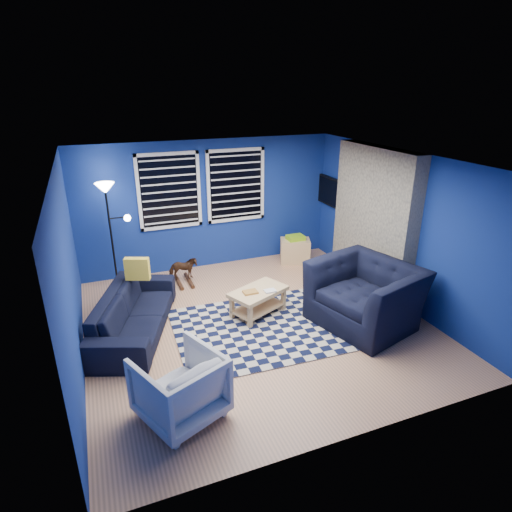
{
  "coord_description": "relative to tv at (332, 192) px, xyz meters",
  "views": [
    {
      "loc": [
        -2.11,
        -5.33,
        3.45
      ],
      "look_at": [
        0.11,
        0.3,
        1.0
      ],
      "focal_mm": 30.0,
      "sensor_mm": 36.0,
      "label": 1
    }
  ],
  "objects": [
    {
      "name": "ceiling",
      "position": [
        -2.45,
        -2.0,
        1.1
      ],
      "size": [
        5.0,
        5.0,
        0.0
      ],
      "primitive_type": "plane",
      "rotation": [
        3.14,
        0.0,
        0.0
      ],
      "color": "white",
      "rests_on": "wall_back"
    },
    {
      "name": "rocking_horse",
      "position": [
        -3.16,
        -0.16,
        -1.11
      ],
      "size": [
        0.31,
        0.54,
        0.43
      ],
      "primitive_type": "imported",
      "rotation": [
        0.0,
        0.0,
        1.41
      ],
      "color": "#422415",
      "rests_on": "floor"
    },
    {
      "name": "floor_lamp",
      "position": [
        -4.3,
        0.17,
        0.16
      ],
      "size": [
        0.52,
        0.32,
        1.91
      ],
      "color": "black",
      "rests_on": "floor"
    },
    {
      "name": "coffee_table",
      "position": [
        -2.31,
        -1.74,
        -1.09
      ],
      "size": [
        1.04,
        0.85,
        0.45
      ],
      "rotation": [
        0.0,
        0.0,
        0.42
      ],
      "color": "tan",
      "rests_on": "rug"
    },
    {
      "name": "wall_left",
      "position": [
        -4.95,
        -2.0,
        -0.15
      ],
      "size": [
        0.0,
        5.0,
        5.0
      ],
      "primitive_type": "plane",
      "rotation": [
        1.57,
        0.0,
        1.57
      ],
      "color": "navy",
      "rests_on": "floor"
    },
    {
      "name": "tv",
      "position": [
        0.0,
        0.0,
        0.0
      ],
      "size": [
        0.07,
        1.0,
        0.58
      ],
      "color": "black",
      "rests_on": "wall_right"
    },
    {
      "name": "armchair_bent",
      "position": [
        -3.94,
        -3.52,
        -1.01
      ],
      "size": [
        1.09,
        1.11,
        0.77
      ],
      "primitive_type": "imported",
      "rotation": [
        0.0,
        0.0,
        3.55
      ],
      "color": "gray",
      "rests_on": "floor"
    },
    {
      "name": "throw_pillow",
      "position": [
        -4.05,
        -1.09,
        -0.59
      ],
      "size": [
        0.38,
        0.24,
        0.35
      ],
      "primitive_type": "cube",
      "rotation": [
        0.0,
        0.0,
        -0.38
      ],
      "color": "yellow",
      "rests_on": "sofa"
    },
    {
      "name": "rug",
      "position": [
        -2.46,
        -2.16,
        -1.39
      ],
      "size": [
        2.59,
        2.11,
        0.02
      ],
      "primitive_type": "cube",
      "rotation": [
        0.0,
        0.0,
        -0.04
      ],
      "color": "black",
      "rests_on": "floor"
    },
    {
      "name": "fireplace",
      "position": [
        -0.09,
        -1.5,
        -0.2
      ],
      "size": [
        0.65,
        2.0,
        2.5
      ],
      "color": "gray",
      "rests_on": "floor"
    },
    {
      "name": "window_left",
      "position": [
        -3.2,
        0.46,
        0.2
      ],
      "size": [
        1.17,
        0.06,
        1.42
      ],
      "color": "black",
      "rests_on": "wall_back"
    },
    {
      "name": "cabinet",
      "position": [
        -0.8,
        -0.01,
        -1.14
      ],
      "size": [
        0.69,
        0.58,
        0.58
      ],
      "rotation": [
        0.0,
        0.0,
        -0.38
      ],
      "color": "tan",
      "rests_on": "floor"
    },
    {
      "name": "wall_right",
      "position": [
        0.05,
        -2.0,
        -0.15
      ],
      "size": [
        0.0,
        5.0,
        5.0
      ],
      "primitive_type": "plane",
      "rotation": [
        1.57,
        0.0,
        -1.57
      ],
      "color": "navy",
      "rests_on": "floor"
    },
    {
      "name": "sofa",
      "position": [
        -4.2,
        -1.54,
        -1.08
      ],
      "size": [
        2.33,
        1.57,
        0.63
      ],
      "primitive_type": "imported",
      "rotation": [
        0.0,
        0.0,
        1.21
      ],
      "color": "black",
      "rests_on": "floor"
    },
    {
      "name": "wall_back",
      "position": [
        -2.45,
        0.5,
        -0.15
      ],
      "size": [
        5.0,
        0.0,
        5.0
      ],
      "primitive_type": "plane",
      "rotation": [
        1.57,
        0.0,
        0.0
      ],
      "color": "navy",
      "rests_on": "floor"
    },
    {
      "name": "floor",
      "position": [
        -2.45,
        -2.0,
        -1.4
      ],
      "size": [
        5.0,
        5.0,
        0.0
      ],
      "primitive_type": "plane",
      "color": "tan",
      "rests_on": "ground"
    },
    {
      "name": "armchair_big",
      "position": [
        -0.9,
        -2.57,
        -0.92
      ],
      "size": [
        1.76,
        1.64,
        0.95
      ],
      "primitive_type": "imported",
      "rotation": [
        0.0,
        0.0,
        -1.29
      ],
      "color": "black",
      "rests_on": "floor"
    },
    {
      "name": "window_right",
      "position": [
        -1.9,
        0.46,
        0.2
      ],
      "size": [
        1.17,
        0.06,
        1.42
      ],
      "color": "black",
      "rests_on": "wall_back"
    }
  ]
}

